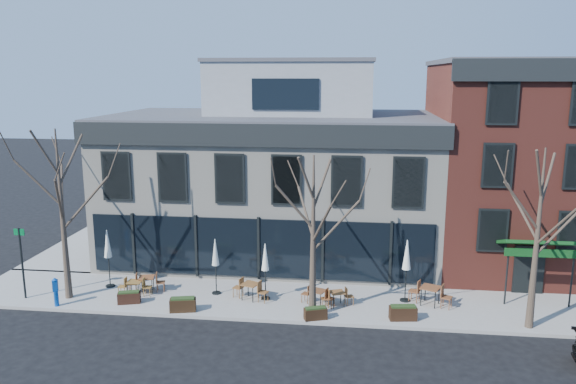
# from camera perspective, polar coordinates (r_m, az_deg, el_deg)

# --- Properties ---
(ground) EXTENTS (120.00, 120.00, 0.00)m
(ground) POSITION_cam_1_polar(r_m,az_deg,el_deg) (28.88, -2.93, -9.27)
(ground) COLOR black
(ground) RESTS_ON ground
(sidewalk_front) EXTENTS (33.50, 4.70, 0.15)m
(sidewalk_front) POSITION_cam_1_polar(r_m,az_deg,el_deg) (26.52, 3.33, -11.08)
(sidewalk_front) COLOR gray
(sidewalk_front) RESTS_ON ground
(sidewalk_side) EXTENTS (4.50, 12.00, 0.15)m
(sidewalk_side) POSITION_cam_1_polar(r_m,az_deg,el_deg) (37.66, -18.50, -4.68)
(sidewalk_side) COLOR gray
(sidewalk_side) RESTS_ON ground
(corner_building) EXTENTS (18.39, 10.39, 11.10)m
(corner_building) POSITION_cam_1_polar(r_m,az_deg,el_deg) (32.44, -1.37, 1.77)
(corner_building) COLOR beige
(corner_building) RESTS_ON ground
(red_brick_building) EXTENTS (8.20, 11.78, 11.18)m
(red_brick_building) POSITION_cam_1_polar(r_m,az_deg,el_deg) (32.95, 21.47, 2.72)
(red_brick_building) COLOR maroon
(red_brick_building) RESTS_ON ground
(tree_corner) EXTENTS (3.93, 3.98, 7.92)m
(tree_corner) POSITION_cam_1_polar(r_m,az_deg,el_deg) (27.48, -21.95, -1.96)
(tree_corner) COLOR #382B21
(tree_corner) RESTS_ON sidewalk_front
(tree_mid) EXTENTS (3.50, 3.55, 7.04)m
(tree_mid) POSITION_cam_1_polar(r_m,az_deg,el_deg) (23.64, 2.59, -4.40)
(tree_mid) COLOR #382B21
(tree_mid) RESTS_ON sidewalk_front
(tree_right) EXTENTS (3.72, 3.77, 7.48)m
(tree_right) POSITION_cam_1_polar(r_m,az_deg,el_deg) (24.64, 24.02, -4.22)
(tree_right) COLOR #382B21
(tree_right) RESTS_ON sidewalk_front
(sign_pole) EXTENTS (0.50, 0.10, 3.40)m
(sign_pole) POSITION_cam_1_polar(r_m,az_deg,el_deg) (28.81, -25.43, -6.14)
(sign_pole) COLOR black
(sign_pole) RESTS_ON sidewalk_front
(call_box) EXTENTS (0.28, 0.27, 1.35)m
(call_box) POSITION_cam_1_polar(r_m,az_deg,el_deg) (27.66, -22.53, -9.27)
(call_box) COLOR #0C439D
(call_box) RESTS_ON sidewalk_front
(cafe_set_0) EXTENTS (1.64, 0.69, 0.85)m
(cafe_set_0) POSITION_cam_1_polar(r_m,az_deg,el_deg) (27.83, -15.29, -9.23)
(cafe_set_0) COLOR brown
(cafe_set_0) RESTS_ON sidewalk_front
(cafe_set_1) EXTENTS (1.80, 0.85, 0.92)m
(cafe_set_1) POSITION_cam_1_polar(r_m,az_deg,el_deg) (28.08, -14.16, -8.90)
(cafe_set_1) COLOR brown
(cafe_set_1) RESTS_ON sidewalk_front
(cafe_set_2) EXTENTS (1.84, 1.02, 0.95)m
(cafe_set_2) POSITION_cam_1_polar(r_m,az_deg,el_deg) (26.45, -3.84, -9.84)
(cafe_set_2) COLOR brown
(cafe_set_2) RESTS_ON sidewalk_front
(cafe_set_3) EXTENTS (1.64, 0.99, 0.85)m
(cafe_set_3) POSITION_cam_1_polar(r_m,az_deg,el_deg) (25.86, 3.05, -10.48)
(cafe_set_3) COLOR brown
(cafe_set_3) RESTS_ON sidewalk_front
(cafe_set_4) EXTENTS (1.60, 0.90, 0.82)m
(cafe_set_4) POSITION_cam_1_polar(r_m,az_deg,el_deg) (25.81, 5.02, -10.59)
(cafe_set_4) COLOR brown
(cafe_set_4) RESTS_ON sidewalk_front
(cafe_set_5) EXTENTS (2.01, 1.24, 1.04)m
(cafe_set_5) POSITION_cam_1_polar(r_m,az_deg,el_deg) (26.58, 14.24, -9.97)
(cafe_set_5) COLOR brown
(cafe_set_5) RESTS_ON sidewalk_front
(umbrella_0) EXTENTS (0.46, 0.46, 2.88)m
(umbrella_0) POSITION_cam_1_polar(r_m,az_deg,el_deg) (28.76, -17.85, -5.34)
(umbrella_0) COLOR black
(umbrella_0) RESTS_ON sidewalk_front
(umbrella_1) EXTENTS (0.43, 0.43, 2.71)m
(umbrella_1) POSITION_cam_1_polar(r_m,az_deg,el_deg) (26.78, -7.39, -6.39)
(umbrella_1) COLOR black
(umbrella_1) RESTS_ON sidewalk_front
(umbrella_2) EXTENTS (0.43, 0.43, 2.68)m
(umbrella_2) POSITION_cam_1_polar(r_m,az_deg,el_deg) (25.96, -2.33, -6.94)
(umbrella_2) COLOR black
(umbrella_2) RESTS_ON sidewalk_front
(umbrella_4) EXTENTS (0.47, 0.47, 2.92)m
(umbrella_4) POSITION_cam_1_polar(r_m,az_deg,el_deg) (26.24, 11.97, -6.60)
(umbrella_4) COLOR black
(umbrella_4) RESTS_ON sidewalk_front
(planter_0) EXTENTS (1.08, 0.66, 0.56)m
(planter_0) POSITION_cam_1_polar(r_m,az_deg,el_deg) (27.06, -15.84, -10.25)
(planter_0) COLOR black
(planter_0) RESTS_ON sidewalk_front
(planter_1) EXTENTS (1.21, 0.69, 0.64)m
(planter_1) POSITION_cam_1_polar(r_m,az_deg,el_deg) (25.65, -10.64, -11.15)
(planter_1) COLOR black
(planter_1) RESTS_ON sidewalk_front
(planter_2) EXTENTS (1.05, 0.69, 0.54)m
(planter_2) POSITION_cam_1_polar(r_m,az_deg,el_deg) (24.51, 2.81, -12.19)
(planter_2) COLOR black
(planter_2) RESTS_ON sidewalk_front
(planter_3) EXTENTS (1.20, 0.61, 0.64)m
(planter_3) POSITION_cam_1_polar(r_m,az_deg,el_deg) (24.91, 11.61, -11.91)
(planter_3) COLOR black
(planter_3) RESTS_ON sidewalk_front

